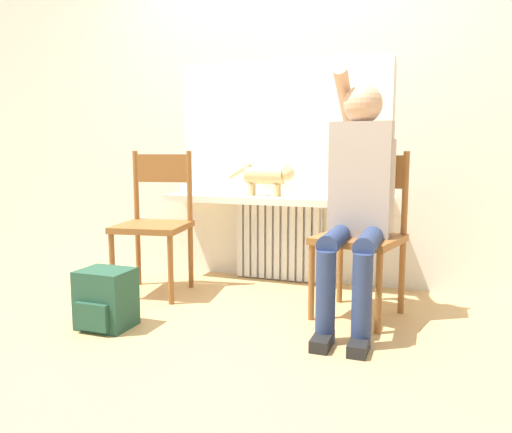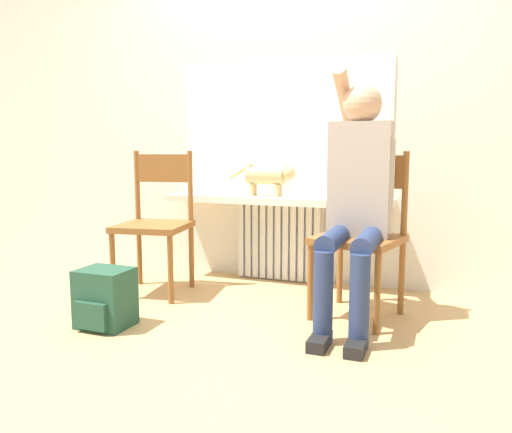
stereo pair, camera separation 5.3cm
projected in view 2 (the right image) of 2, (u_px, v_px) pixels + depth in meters
The scene contains 10 objects.
ground_plane at pixel (212, 331), 2.69m from camera, with size 12.00×12.00×0.00m, color tan.
wall_with_window at pixel (284, 97), 3.65m from camera, with size 7.00×0.06×2.70m.
radiator at pixel (279, 241), 3.72m from camera, with size 0.65×0.08×0.59m.
windowsill at pixel (275, 200), 3.58m from camera, with size 1.65×0.30×0.05m.
window_glass at pixel (282, 129), 3.65m from camera, with size 1.58×0.01×0.96m.
chair_left at pixel (156, 220), 3.38m from camera, with size 0.51×0.51×0.96m.
chair_right at pixel (361, 232), 2.89m from camera, with size 0.54×0.54×0.96m.
person at pixel (357, 191), 2.75m from camera, with size 0.36×1.03×1.44m.
cat at pixel (269, 176), 3.59m from camera, with size 0.50×0.12×0.24m.
backpack at pixel (105, 298), 2.74m from camera, with size 0.28×0.26×0.32m.
Camera 2 is at (1.14, -2.33, 0.97)m, focal length 35.00 mm.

